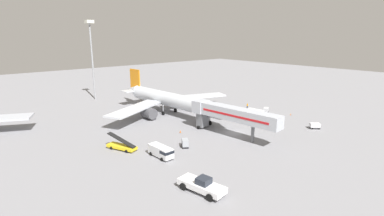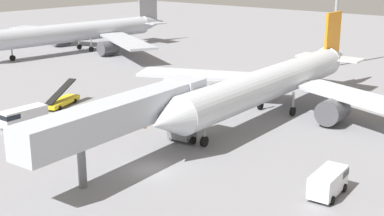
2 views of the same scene
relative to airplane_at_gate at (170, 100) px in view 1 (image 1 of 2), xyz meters
The scene contains 14 objects.
ground_plane 22.94m from the airplane_at_gate, 87.54° to the right, with size 300.00×300.00×0.00m, color gray.
airplane_at_gate is the anchor object (origin of this frame).
jet_bridge 22.90m from the airplane_at_gate, 92.60° to the right, with size 5.26×22.04×6.60m.
pushback_tug 42.82m from the airplane_at_gate, 120.61° to the right, with size 3.77×7.47×2.31m.
belt_loader_truck 27.53m from the airplane_at_gate, 146.65° to the right, with size 4.09×6.41×3.02m.
service_van_far_right 30.03m from the airplane_at_gate, 129.75° to the right, with size 2.37×5.50×2.04m.
service_van_near_left 23.25m from the airplane_at_gate, 47.35° to the right, with size 2.43×4.64×2.03m.
baggage_cart_near_center 27.40m from the airplane_at_gate, 37.15° to the right, with size 2.56×2.27×1.39m.
baggage_cart_outer_left 25.60m from the airplane_at_gate, 120.06° to the right, with size 2.13×2.42×1.58m.
baggage_cart_mid_right 37.62m from the airplane_at_gate, 61.27° to the right, with size 2.56×2.49×1.31m.
ground_crew_worker_foreground 23.53m from the airplane_at_gate, 26.03° to the right, with size 0.46×0.46×1.79m.
safety_cone_alpha 33.54m from the airplane_at_gate, 42.80° to the right, with size 0.33×0.33×0.52m.
safety_cone_bravo 16.96m from the airplane_at_gate, 118.90° to the right, with size 0.39×0.39×0.59m.
apron_light_mast 36.35m from the airplane_at_gate, 104.08° to the left, with size 2.40×2.40×26.22m.
Camera 1 is at (-48.04, -41.61, 21.61)m, focal length 27.43 mm.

